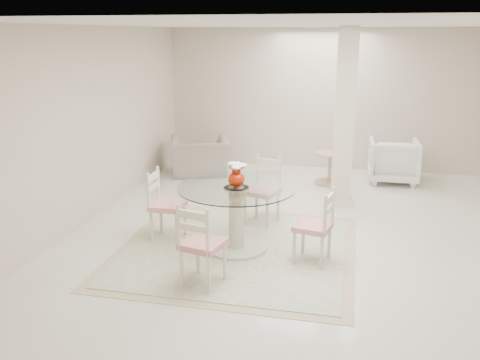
% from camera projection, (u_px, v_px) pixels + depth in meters
% --- Properties ---
extents(ground, '(7.00, 7.00, 0.00)m').
position_uv_depth(ground, '(299.00, 231.00, 6.92)').
color(ground, white).
rests_on(ground, ground).
extents(room_shell, '(6.02, 7.02, 2.71)m').
position_uv_depth(room_shell, '(304.00, 94.00, 6.40)').
color(room_shell, beige).
rests_on(room_shell, ground).
extents(column, '(0.30, 0.30, 2.70)m').
position_uv_depth(column, '(345.00, 119.00, 7.65)').
color(column, beige).
rests_on(column, ground).
extents(area_rug, '(2.89, 2.89, 0.02)m').
position_uv_depth(area_rug, '(237.00, 249.00, 6.31)').
color(area_rug, tan).
rests_on(area_rug, ground).
extents(dining_table, '(1.42, 1.42, 0.82)m').
position_uv_depth(dining_table, '(236.00, 218.00, 6.20)').
color(dining_table, beige).
rests_on(dining_table, ground).
extents(red_vase, '(0.23, 0.22, 0.31)m').
position_uv_depth(red_vase, '(236.00, 175.00, 6.04)').
color(red_vase, '#A51E05').
rests_on(red_vase, dining_table).
extents(dining_chair_east, '(0.47, 0.47, 0.99)m').
position_uv_depth(dining_chair_east, '(318.00, 221.00, 5.81)').
color(dining_chair_east, beige).
rests_on(dining_chair_east, ground).
extents(dining_chair_north, '(0.53, 0.53, 1.06)m').
position_uv_depth(dining_chair_north, '(264.00, 185.00, 7.06)').
color(dining_chair_north, beige).
rests_on(dining_chair_north, ground).
extents(dining_chair_west, '(0.41, 0.41, 1.02)m').
position_uv_depth(dining_chair_west, '(163.00, 200.00, 6.51)').
color(dining_chair_west, beige).
rests_on(dining_chair_west, ground).
extents(dining_chair_south, '(0.50, 0.50, 1.03)m').
position_uv_depth(dining_chair_south, '(200.00, 239.00, 5.25)').
color(dining_chair_south, '#F6E9CA').
rests_on(dining_chair_south, ground).
extents(recliner_taupe, '(1.31, 1.22, 0.69)m').
position_uv_depth(recliner_taupe, '(200.00, 157.00, 9.58)').
color(recliner_taupe, gray).
rests_on(recliner_taupe, ground).
extents(armchair_white, '(0.86, 0.88, 0.78)m').
position_uv_depth(armchair_white, '(393.00, 161.00, 9.10)').
color(armchair_white, white).
rests_on(armchair_white, ground).
extents(side_table, '(0.54, 0.54, 0.56)m').
position_uv_depth(side_table, '(330.00, 169.00, 9.02)').
color(side_table, tan).
rests_on(side_table, ground).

